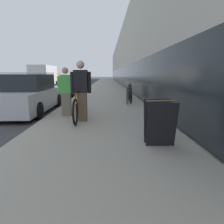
{
  "coord_description": "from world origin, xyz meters",
  "views": [
    {
      "loc": [
        5.98,
        -4.14,
        1.55
      ],
      "look_at": [
        6.4,
        13.85,
        -1.89
      ],
      "focal_mm": 32.0,
      "sensor_mm": 36.0,
      "label": 1
    }
  ],
  "objects_px": {
    "bike_rack_hoop": "(127,94)",
    "cruiser_bike_nearest": "(130,94)",
    "person_rider": "(81,91)",
    "parked_sedan_curbside": "(29,95)",
    "sandwich_board_sign": "(160,122)",
    "tandem_bicycle": "(79,106)",
    "cruiser_bike_middle": "(130,91)",
    "moving_truck": "(45,76)",
    "person_bystander": "(66,92)",
    "vintage_roadster_curbside": "(63,89)"
  },
  "relations": [
    {
      "from": "bike_rack_hoop",
      "to": "cruiser_bike_nearest",
      "type": "relative_size",
      "value": 0.47
    },
    {
      "from": "person_rider",
      "to": "parked_sedan_curbside",
      "type": "bearing_deg",
      "value": 136.13
    },
    {
      "from": "sandwich_board_sign",
      "to": "parked_sedan_curbside",
      "type": "height_order",
      "value": "parked_sedan_curbside"
    },
    {
      "from": "cruiser_bike_nearest",
      "to": "sandwich_board_sign",
      "type": "distance_m",
      "value": 6.18
    },
    {
      "from": "tandem_bicycle",
      "to": "cruiser_bike_middle",
      "type": "relative_size",
      "value": 1.47
    },
    {
      "from": "cruiser_bike_middle",
      "to": "moving_truck",
      "type": "relative_size",
      "value": 0.23
    },
    {
      "from": "cruiser_bike_middle",
      "to": "sandwich_board_sign",
      "type": "relative_size",
      "value": 1.86
    },
    {
      "from": "cruiser_bike_middle",
      "to": "person_bystander",
      "type": "bearing_deg",
      "value": -117.02
    },
    {
      "from": "person_rider",
      "to": "moving_truck",
      "type": "relative_size",
      "value": 0.25
    },
    {
      "from": "sandwich_board_sign",
      "to": "moving_truck",
      "type": "bearing_deg",
      "value": 111.63
    },
    {
      "from": "tandem_bicycle",
      "to": "cruiser_bike_nearest",
      "type": "bearing_deg",
      "value": 62.04
    },
    {
      "from": "bike_rack_hoop",
      "to": "moving_truck",
      "type": "xyz_separation_m",
      "value": [
        -9.34,
        18.5,
        0.69
      ]
    },
    {
      "from": "person_bystander",
      "to": "cruiser_bike_nearest",
      "type": "distance_m",
      "value": 4.16
    },
    {
      "from": "tandem_bicycle",
      "to": "cruiser_bike_nearest",
      "type": "relative_size",
      "value": 1.38
    },
    {
      "from": "tandem_bicycle",
      "to": "sandwich_board_sign",
      "type": "distance_m",
      "value": 3.08
    },
    {
      "from": "person_bystander",
      "to": "bike_rack_hoop",
      "type": "bearing_deg",
      "value": 46.51
    },
    {
      "from": "tandem_bicycle",
      "to": "person_bystander",
      "type": "relative_size",
      "value": 1.52
    },
    {
      "from": "tandem_bicycle",
      "to": "person_rider",
      "type": "relative_size",
      "value": 1.38
    },
    {
      "from": "person_bystander",
      "to": "sandwich_board_sign",
      "type": "height_order",
      "value": "person_bystander"
    },
    {
      "from": "person_bystander",
      "to": "parked_sedan_curbside",
      "type": "bearing_deg",
      "value": 139.55
    },
    {
      "from": "person_rider",
      "to": "moving_truck",
      "type": "height_order",
      "value": "moving_truck"
    },
    {
      "from": "person_rider",
      "to": "moving_truck",
      "type": "distance_m",
      "value": 23.02
    },
    {
      "from": "cruiser_bike_nearest",
      "to": "cruiser_bike_middle",
      "type": "distance_m",
      "value": 2.11
    },
    {
      "from": "cruiser_bike_nearest",
      "to": "parked_sedan_curbside",
      "type": "height_order",
      "value": "parked_sedan_curbside"
    },
    {
      "from": "bike_rack_hoop",
      "to": "parked_sedan_curbside",
      "type": "distance_m",
      "value": 4.24
    },
    {
      "from": "bike_rack_hoop",
      "to": "vintage_roadster_curbside",
      "type": "xyz_separation_m",
      "value": [
        -4.14,
        5.34,
        -0.21
      ]
    },
    {
      "from": "tandem_bicycle",
      "to": "vintage_roadster_curbside",
      "type": "bearing_deg",
      "value": 105.75
    },
    {
      "from": "bike_rack_hoop",
      "to": "moving_truck",
      "type": "bearing_deg",
      "value": 116.78
    },
    {
      "from": "cruiser_bike_nearest",
      "to": "parked_sedan_curbside",
      "type": "xyz_separation_m",
      "value": [
        -4.34,
        -1.73,
        0.16
      ]
    },
    {
      "from": "parked_sedan_curbside",
      "to": "person_rider",
      "type": "bearing_deg",
      "value": -43.87
    },
    {
      "from": "bike_rack_hoop",
      "to": "moving_truck",
      "type": "relative_size",
      "value": 0.12
    },
    {
      "from": "bike_rack_hoop",
      "to": "cruiser_bike_nearest",
      "type": "xyz_separation_m",
      "value": [
        0.2,
        0.86,
        -0.13
      ]
    },
    {
      "from": "cruiser_bike_nearest",
      "to": "sandwich_board_sign",
      "type": "xyz_separation_m",
      "value": [
        -0.08,
        -6.18,
        0.07
      ]
    },
    {
      "from": "person_rider",
      "to": "bike_rack_hoop",
      "type": "bearing_deg",
      "value": 62.05
    },
    {
      "from": "cruiser_bike_middle",
      "to": "vintage_roadster_curbside",
      "type": "bearing_deg",
      "value": 152.53
    },
    {
      "from": "tandem_bicycle",
      "to": "person_bystander",
      "type": "xyz_separation_m",
      "value": [
        -0.5,
        0.48,
        0.42
      ]
    },
    {
      "from": "person_bystander",
      "to": "cruiser_bike_nearest",
      "type": "height_order",
      "value": "person_bystander"
    },
    {
      "from": "tandem_bicycle",
      "to": "moving_truck",
      "type": "bearing_deg",
      "value": 109.37
    },
    {
      "from": "parked_sedan_curbside",
      "to": "tandem_bicycle",
      "type": "bearing_deg",
      "value": -41.18
    },
    {
      "from": "bike_rack_hoop",
      "to": "person_rider",
      "type": "bearing_deg",
      "value": -117.95
    },
    {
      "from": "person_rider",
      "to": "bike_rack_hoop",
      "type": "relative_size",
      "value": 2.11
    },
    {
      "from": "moving_truck",
      "to": "vintage_roadster_curbside",
      "type": "bearing_deg",
      "value": -68.44
    },
    {
      "from": "person_rider",
      "to": "vintage_roadster_curbside",
      "type": "distance_m",
      "value": 8.91
    },
    {
      "from": "sandwich_board_sign",
      "to": "cruiser_bike_middle",
      "type": "bearing_deg",
      "value": 87.73
    },
    {
      "from": "cruiser_bike_nearest",
      "to": "cruiser_bike_middle",
      "type": "relative_size",
      "value": 1.06
    },
    {
      "from": "person_bystander",
      "to": "cruiser_bike_nearest",
      "type": "relative_size",
      "value": 0.91
    },
    {
      "from": "cruiser_bike_middle",
      "to": "vintage_roadster_curbside",
      "type": "distance_m",
      "value": 5.16
    },
    {
      "from": "bike_rack_hoop",
      "to": "person_bystander",
      "type": "bearing_deg",
      "value": -133.49
    },
    {
      "from": "vintage_roadster_curbside",
      "to": "cruiser_bike_middle",
      "type": "bearing_deg",
      "value": -27.47
    },
    {
      "from": "person_bystander",
      "to": "sandwich_board_sign",
      "type": "relative_size",
      "value": 1.8
    }
  ]
}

